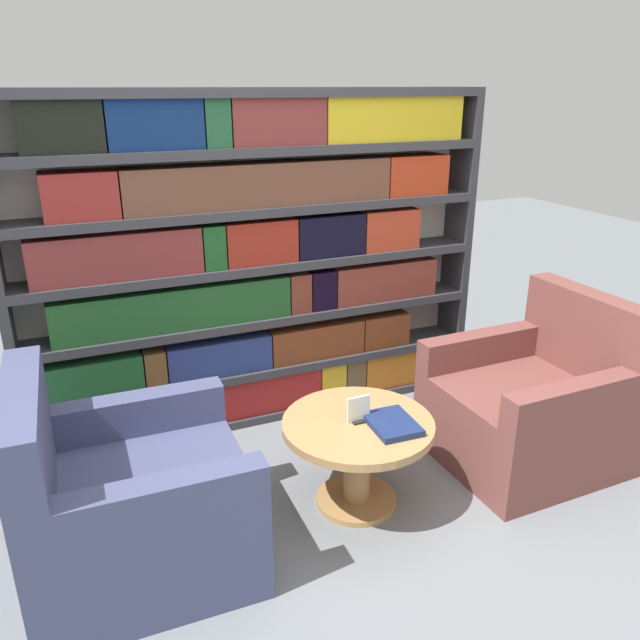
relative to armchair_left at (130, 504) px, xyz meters
The scene contains 7 objects.
ground_plane 1.02m from the armchair_left, 15.69° to the right, with size 14.00×14.00×0.00m, color slate.
bookshelf 1.56m from the armchair_left, 48.85° to the left, with size 2.74×0.30×1.92m.
armchair_left is the anchor object (origin of this frame).
armchair_right 2.11m from the armchair_left, ahead, with size 0.90×0.83×0.90m.
coffee_table 1.05m from the armchair_left, ahead, with size 0.72×0.72×0.45m.
table_sign 1.07m from the armchair_left, ahead, with size 0.11×0.06×0.13m.
stray_book 1.19m from the armchair_left, ahead, with size 0.21×0.27×0.03m.
Camera 1 is at (-1.06, -2.01, 1.93)m, focal length 35.00 mm.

